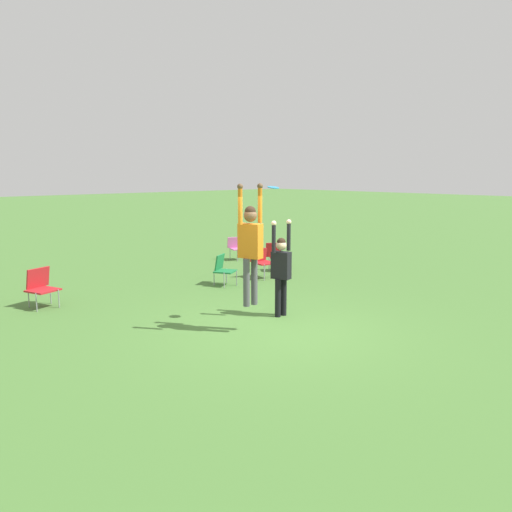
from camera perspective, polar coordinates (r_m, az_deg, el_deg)
ground_plane at (r=9.48m, az=2.16°, el=-8.38°), size 120.00×120.00×0.00m
person_jumping at (r=8.97m, az=-0.65°, el=1.69°), size 0.58×0.47×2.22m
person_defending at (r=10.11m, az=2.88°, el=-1.19°), size 0.53×0.42×1.98m
frisbee at (r=9.48m, az=1.98°, el=7.84°), size 0.22×0.22×0.05m
camping_chair_0 at (r=11.89m, az=-23.36°, el=-3.09°), size 0.71×0.76×0.85m
camping_chair_2 at (r=14.98m, az=2.30°, el=0.13°), size 0.64×0.71×0.83m
camping_chair_3 at (r=16.86m, az=-2.27°, el=1.09°), size 0.58×0.63×0.76m
camping_chair_4 at (r=13.92m, az=0.71°, el=-0.48°), size 0.59×0.63×0.82m
camping_chair_5 at (r=13.07m, az=-3.80°, el=-1.34°), size 0.67×0.73×0.79m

